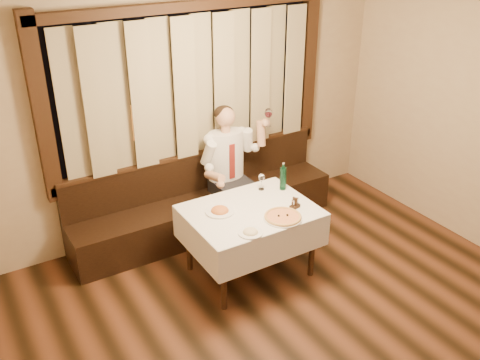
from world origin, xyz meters
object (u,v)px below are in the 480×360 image
green_bottle (283,178)px  cruet_caddy (295,204)px  dining_table (250,219)px  seated_man (230,161)px  pasta_red (220,209)px  pizza (283,217)px  banquette (204,205)px  pasta_cream (250,230)px

green_bottle → cruet_caddy: (-0.13, -0.40, -0.09)m
dining_table → seated_man: seated_man is taller
green_bottle → pasta_red: bearing=-174.0°
pasta_red → pizza: bearing=-42.1°
seated_man → banquette: bearing=163.4°
dining_table → pasta_red: size_ratio=4.38×
banquette → pasta_red: 1.07m
dining_table → pizza: size_ratio=3.34×
banquette → pizza: (0.18, -1.33, 0.46)m
pasta_red → pasta_cream: pasta_red is taller
pasta_cream → cruet_caddy: 0.66m
pasta_red → green_bottle: bearing=6.0°
pasta_red → seated_man: (0.59, 0.82, 0.06)m
pasta_cream → cruet_caddy: bearing=15.4°
dining_table → cruet_caddy: cruet_caddy is taller
banquette → cruet_caddy: (0.40, -1.23, 0.49)m
banquette → pasta_cream: 1.50m
dining_table → green_bottle: (0.53, 0.20, 0.24)m
dining_table → seated_man: (0.31, 0.93, 0.20)m
pizza → cruet_caddy: size_ratio=3.20×
banquette → green_bottle: size_ratio=10.36×
dining_table → seated_man: size_ratio=0.86×
green_bottle → seated_man: (-0.22, 0.74, -0.03)m
seated_man → green_bottle: bearing=-73.1°
cruet_caddy → seated_man: 1.14m
pasta_cream → dining_table: bearing=58.1°
green_bottle → seated_man: size_ratio=0.21×
pasta_cream → seated_man: bearing=67.6°
seated_man → cruet_caddy: bearing=-85.3°
banquette → pasta_cream: bearing=-99.5°
pizza → pasta_cream: (-0.41, -0.07, 0.02)m
banquette → pizza: banquette is taller
green_bottle → seated_man: bearing=106.9°
banquette → green_bottle: green_bottle is taller
banquette → pasta_cream: size_ratio=13.73×
pasta_red → seated_man: size_ratio=0.20×
green_bottle → cruet_caddy: 0.43m
banquette → seated_man: size_ratio=2.16×
pizza → cruet_caddy: 0.25m
pizza → pasta_red: pasta_red is taller
banquette → dining_table: 1.08m
cruet_caddy → seated_man: size_ratio=0.08×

